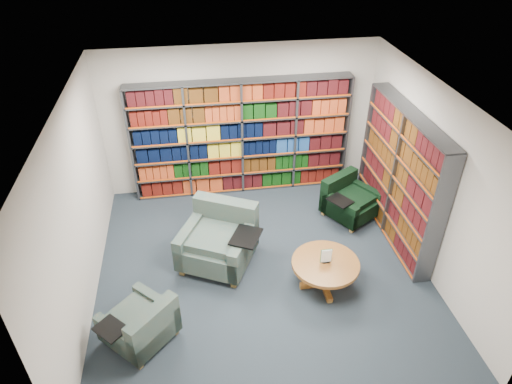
{
  "coord_description": "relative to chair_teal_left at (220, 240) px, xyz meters",
  "views": [
    {
      "loc": [
        -0.91,
        -5.18,
        4.99
      ],
      "look_at": [
        0.0,
        0.6,
        1.05
      ],
      "focal_mm": 32.0,
      "sensor_mm": 36.0,
      "label": 1
    }
  ],
  "objects": [
    {
      "name": "chair_teal_left",
      "position": [
        0.0,
        0.0,
        0.0
      ],
      "size": [
        1.39,
        1.38,
        0.94
      ],
      "color": "#002F3D",
      "rests_on": "ground"
    },
    {
      "name": "room_shell",
      "position": [
        0.61,
        -0.35,
        1.02
      ],
      "size": [
        5.02,
        5.02,
        2.82
      ],
      "color": "black",
      "rests_on": "ground"
    },
    {
      "name": "chair_teal_front",
      "position": [
        -1.14,
        -1.46,
        -0.09
      ],
      "size": [
        1.1,
        1.1,
        0.71
      ],
      "color": "#002F3D",
      "rests_on": "ground"
    },
    {
      "name": "bookshelf_right",
      "position": [
        2.95,
        0.25,
        0.72
      ],
      "size": [
        0.28,
        2.5,
        2.2
      ],
      "color": "#47494F",
      "rests_on": "ground"
    },
    {
      "name": "coffee_table",
      "position": [
        1.46,
        -0.85,
        -0.01
      ],
      "size": [
        0.99,
        0.99,
        0.69
      ],
      "color": "olive",
      "rests_on": "ground"
    },
    {
      "name": "bookshelf_back",
      "position": [
        0.61,
        1.99,
        0.72
      ],
      "size": [
        4.0,
        0.28,
        2.2
      ],
      "color": "#47494F",
      "rests_on": "ground"
    },
    {
      "name": "chair_green_right",
      "position": [
        2.37,
        0.83,
        -0.08
      ],
      "size": [
        1.1,
        1.1,
        0.73
      ],
      "color": "black",
      "rests_on": "ground"
    }
  ]
}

